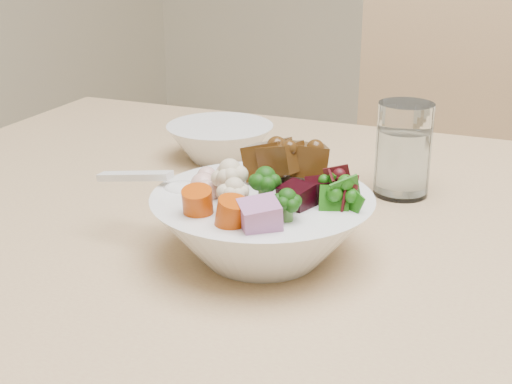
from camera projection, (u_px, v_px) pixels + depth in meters
dining_table at (488, 328)px, 0.72m from camera, size 1.61×0.96×0.73m
chair_far at (460, 204)px, 1.36m from camera, size 0.50×0.50×0.96m
food_bowl at (264, 222)px, 0.70m from camera, size 0.22×0.22×0.12m
soup_spoon at (171, 186)px, 0.71m from camera, size 0.12×0.04×0.02m
water_glass at (403, 153)px, 0.85m from camera, size 0.07×0.07×0.11m
side_bowl at (220, 142)px, 0.99m from camera, size 0.15×0.15×0.05m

